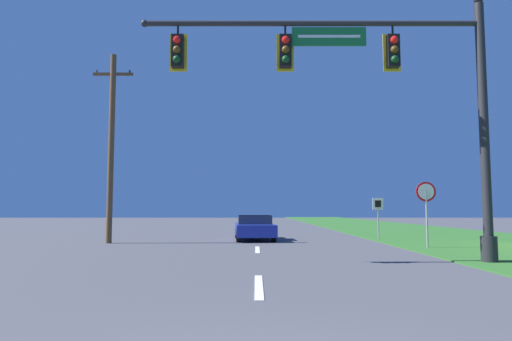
{
  "coord_description": "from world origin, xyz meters",
  "views": [
    {
      "loc": [
        -0.05,
        -2.93,
        1.48
      ],
      "look_at": [
        0.0,
        22.81,
        3.69
      ],
      "focal_mm": 32.0,
      "sensor_mm": 36.0,
      "label": 1
    }
  ],
  "objects_px": {
    "stop_sign": "(425,199)",
    "route_sign_post": "(377,209)",
    "car_ahead": "(253,227)",
    "signal_mast": "(385,92)",
    "utility_pole_near": "(110,144)"
  },
  "relations": [
    {
      "from": "stop_sign",
      "to": "route_sign_post",
      "type": "height_order",
      "value": "stop_sign"
    },
    {
      "from": "stop_sign",
      "to": "car_ahead",
      "type": "bearing_deg",
      "value": 143.25
    },
    {
      "from": "car_ahead",
      "to": "stop_sign",
      "type": "bearing_deg",
      "value": -36.75
    },
    {
      "from": "signal_mast",
      "to": "car_ahead",
      "type": "xyz_separation_m",
      "value": [
        -3.8,
        9.73,
        -4.22
      ]
    },
    {
      "from": "car_ahead",
      "to": "route_sign_post",
      "type": "relative_size",
      "value": 2.18
    },
    {
      "from": "car_ahead",
      "to": "stop_sign",
      "type": "distance_m",
      "value": 8.36
    },
    {
      "from": "car_ahead",
      "to": "utility_pole_near",
      "type": "distance_m",
      "value": 7.79
    },
    {
      "from": "signal_mast",
      "to": "route_sign_post",
      "type": "height_order",
      "value": "signal_mast"
    },
    {
      "from": "car_ahead",
      "to": "route_sign_post",
      "type": "bearing_deg",
      "value": 6.58
    },
    {
      "from": "car_ahead",
      "to": "stop_sign",
      "type": "height_order",
      "value": "stop_sign"
    },
    {
      "from": "utility_pole_near",
      "to": "route_sign_post",
      "type": "bearing_deg",
      "value": 13.02
    },
    {
      "from": "car_ahead",
      "to": "stop_sign",
      "type": "xyz_separation_m",
      "value": [
        6.62,
        -4.94,
        1.26
      ]
    },
    {
      "from": "signal_mast",
      "to": "stop_sign",
      "type": "bearing_deg",
      "value": 59.49
    },
    {
      "from": "stop_sign",
      "to": "route_sign_post",
      "type": "xyz_separation_m",
      "value": [
        -0.35,
        5.67,
        -0.34
      ]
    },
    {
      "from": "route_sign_post",
      "to": "car_ahead",
      "type": "bearing_deg",
      "value": -173.42
    }
  ]
}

